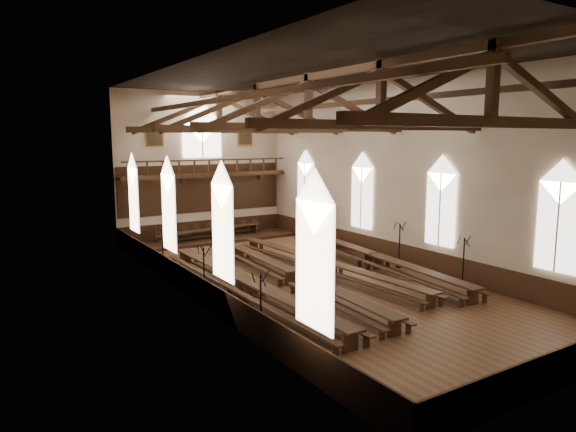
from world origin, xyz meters
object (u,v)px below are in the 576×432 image
refectory_row_b (298,277)px  candelabrum_right_far (332,235)px  dais (214,239)px  candelabrum_left_near (261,317)px  candelabrum_left_far (163,258)px  refectory_row_c (324,264)px  refectory_row_d (374,257)px  candelabrum_left_mid (204,283)px  candelabrum_right_mid (399,254)px  refectory_row_a (246,284)px  candelabrum_right_near (463,271)px  high_table (214,230)px

refectory_row_b → candelabrum_right_far: 9.29m
dais → candelabrum_left_near: 17.60m
candelabrum_left_near → candelabrum_left_far: (0.00, 10.47, -0.00)m
candelabrum_left_far → refectory_row_c: bearing=-34.7°
refectory_row_b → refectory_row_c: size_ratio=1.00×
refectory_row_d → candelabrum_left_mid: size_ratio=6.12×
refectory_row_c → candelabrum_left_mid: (-6.86, -0.70, 0.21)m
dais → candelabrum_right_far: bearing=-47.3°
candelabrum_right_mid → refectory_row_b: bearing=-177.0°
refectory_row_d → refectory_row_c: bearing=173.3°
refectory_row_a → dais: 12.86m
candelabrum_left_mid → candelabrum_right_mid: candelabrum_right_mid is taller
refectory_row_b → candelabrum_right_far: size_ratio=5.44×
refectory_row_a → candelabrum_left_far: size_ratio=6.34×
dais → candelabrum_right_mid: size_ratio=4.57×
candelabrum_left_near → candelabrum_left_mid: (0.00, 5.02, 0.02)m
candelabrum_right_far → candelabrum_left_near: bearing=-136.1°
candelabrum_right_mid → candelabrum_right_far: size_ratio=0.95×
refectory_row_b → refectory_row_c: 2.87m
refectory_row_b → refectory_row_d: size_ratio=0.96×
refectory_row_b → candelabrum_right_mid: bearing=3.0°
refectory_row_a → candelabrum_right_near: bearing=-23.0°
candelabrum_left_far → candelabrum_left_mid: bearing=-90.0°
refectory_row_c → candelabrum_left_near: candelabrum_left_near is taller
high_table → candelabrum_right_far: bearing=-47.3°
refectory_row_d → candelabrum_right_far: size_ratio=5.66×
refectory_row_b → candelabrum_left_near: size_ratio=6.03×
refectory_row_b → refectory_row_d: 5.69m
refectory_row_b → candelabrum_left_mid: 4.42m
candelabrum_left_mid → candelabrum_left_far: bearing=90.0°
refectory_row_c → candelabrum_right_far: candelabrum_right_far is taller
dais → high_table: (0.00, 0.00, 0.67)m
candelabrum_left_near → candelabrum_left_mid: size_ratio=0.97×
candelabrum_left_mid → refectory_row_d: bearing=2.0°
high_table → candelabrum_left_mid: (-5.59, -11.66, -0.03)m
candelabrum_right_mid → candelabrum_right_far: candelabrum_right_far is taller
dais → candelabrum_left_far: (-5.59, -6.21, 0.62)m
candelabrum_left_near → candelabrum_right_near: bearing=2.3°
candelabrum_right_near → candelabrum_right_far: size_ratio=0.91×
candelabrum_left_near → candelabrum_right_mid: size_ratio=0.95×
refectory_row_c → candelabrum_left_mid: size_ratio=5.88×
high_table → candelabrum_left_near: bearing=-108.5°
refectory_row_a → refectory_row_c: 5.30m
refectory_row_b → high_table: bearing=84.3°
refectory_row_a → dais: bearing=72.5°
refectory_row_b → candelabrum_right_near: size_ratio=5.95×
refectory_row_a → candelabrum_left_mid: (-1.72, 0.60, 0.16)m
high_table → candelabrum_right_far: size_ratio=2.78×
refectory_row_a → candelabrum_left_near: 4.75m
refectory_row_d → candelabrum_left_far: candelabrum_left_far is taller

